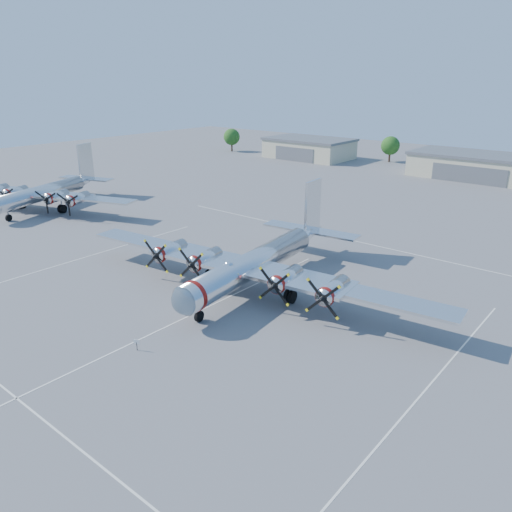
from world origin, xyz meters
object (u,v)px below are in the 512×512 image
Objects in this scene: main_bomber_b29 at (258,285)px; bomber_west at (49,208)px; tree_far_west at (232,137)px; info_placard at (137,343)px; hangar_center at (479,166)px; tree_west at (390,146)px; hangar_west at (309,148)px.

main_bomber_b29 is 1.17× the size of bomber_west.
tree_far_west is 115.18m from info_placard.
tree_far_west reaches higher than bomber_west.
hangar_center is 26.30m from tree_west.
main_bomber_b29 is at bearing -89.68° from hangar_center.
hangar_center is 0.67× the size of main_bomber_b29.
tree_far_west is 0.18× the size of bomber_west.
tree_west is at bearing 100.17° from main_bomber_b29.
info_placard is (26.28, -102.41, -3.52)m from tree_west.
tree_far_west is 0.16× the size of main_bomber_b29.
hangar_center is (45.00, -0.00, -0.00)m from hangar_west.
tree_far_west and tree_west have the same top height.
hangar_center is at bearing -17.82° from tree_west.
hangar_center is 28.61× the size of info_placard.
bomber_west reaches higher than info_placard.
tree_west reaches higher than bomber_west.
bomber_west is at bearing 170.19° from main_bomber_b29.
bomber_west is 36.66× the size of info_placard.
main_bomber_b29 is at bearing -22.29° from bomber_west.
info_placard is (71.28, -90.41, -3.52)m from tree_far_west.
tree_west is (-25.00, 8.04, 1.51)m from hangar_center.
info_placard is (1.28, -94.37, -2.01)m from hangar_center.
hangar_center is 4.31× the size of tree_far_west.
tree_far_west is (-70.00, -3.96, 1.51)m from hangar_center.
tree_west is (45.00, 12.00, 0.00)m from tree_far_west.
tree_far_west is at bearing -170.99° from hangar_west.
tree_west is 0.18× the size of bomber_west.
hangar_west reaches higher than info_placard.
tree_far_west is 73.87m from bomber_west.
tree_west is (20.00, 8.04, 1.51)m from hangar_west.
hangar_west is 3.40× the size of tree_far_west.
main_bomber_b29 is at bearing -73.43° from tree_west.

